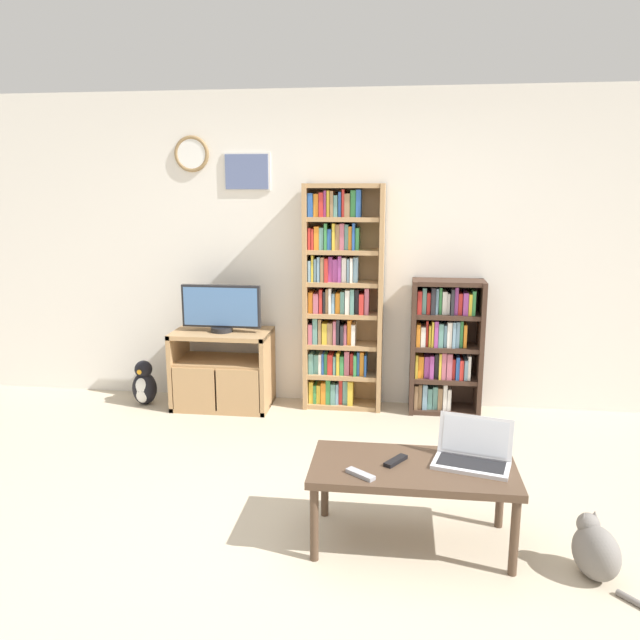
# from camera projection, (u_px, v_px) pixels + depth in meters

# --- Properties ---
(ground_plane) EXTENTS (18.00, 18.00, 0.00)m
(ground_plane) POSITION_uv_depth(u_px,v_px,m) (304.00, 548.00, 3.23)
(ground_plane) COLOR #BCAD93
(wall_back) EXTENTS (6.52, 0.09, 2.60)m
(wall_back) POSITION_uv_depth(u_px,v_px,m) (344.00, 251.00, 5.21)
(wall_back) COLOR silver
(wall_back) RESTS_ON ground_plane
(tv_stand) EXTENTS (0.81, 0.48, 0.65)m
(tv_stand) POSITION_uv_depth(u_px,v_px,m) (222.00, 369.00, 5.24)
(tv_stand) COLOR tan
(tv_stand) RESTS_ON ground_plane
(television) EXTENTS (0.65, 0.18, 0.39)m
(television) POSITION_uv_depth(u_px,v_px,m) (221.00, 308.00, 5.12)
(television) COLOR black
(television) RESTS_ON tv_stand
(bookshelf_tall) EXTENTS (0.65, 0.26, 1.86)m
(bookshelf_tall) POSITION_uv_depth(u_px,v_px,m) (340.00, 299.00, 5.14)
(bookshelf_tall) COLOR tan
(bookshelf_tall) RESTS_ON ground_plane
(bookshelf_short) EXTENTS (0.57, 0.29, 1.10)m
(bookshelf_short) POSITION_uv_depth(u_px,v_px,m) (443.00, 346.00, 5.09)
(bookshelf_short) COLOR #3D281E
(bookshelf_short) RESTS_ON ground_plane
(coffee_table) EXTENTS (1.05, 0.52, 0.44)m
(coffee_table) POSITION_uv_depth(u_px,v_px,m) (413.00, 474.00, 3.20)
(coffee_table) COLOR #4C3828
(coffee_table) RESTS_ON ground_plane
(laptop) EXTENTS (0.43, 0.34, 0.23)m
(laptop) POSITION_uv_depth(u_px,v_px,m) (473.00, 453.00, 3.20)
(laptop) COLOR silver
(laptop) RESTS_ON coffee_table
(remote_near_laptop) EXTENTS (0.13, 0.16, 0.02)m
(remote_near_laptop) POSITION_uv_depth(u_px,v_px,m) (396.00, 461.00, 3.22)
(remote_near_laptop) COLOR black
(remote_near_laptop) RESTS_ON coffee_table
(remote_far_from_laptop) EXTENTS (0.15, 0.13, 0.02)m
(remote_far_from_laptop) POSITION_uv_depth(u_px,v_px,m) (360.00, 474.00, 3.07)
(remote_far_from_laptop) COLOR #99999E
(remote_far_from_laptop) RESTS_ON coffee_table
(cat) EXTENTS (0.36, 0.45, 0.30)m
(cat) POSITION_uv_depth(u_px,v_px,m) (595.00, 550.00, 2.97)
(cat) COLOR slate
(cat) RESTS_ON ground_plane
(penguin_figurine) EXTENTS (0.21, 0.19, 0.39)m
(penguin_figurine) POSITION_uv_depth(u_px,v_px,m) (144.00, 385.00, 5.32)
(penguin_figurine) COLOR black
(penguin_figurine) RESTS_ON ground_plane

